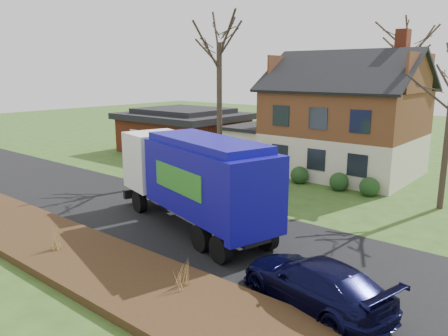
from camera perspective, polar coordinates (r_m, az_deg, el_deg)
The scene contains 12 objects.
ground at distance 20.66m, azimuth -6.86°, elevation -6.63°, with size 120.00×120.00×0.00m, color #2D4B19.
road at distance 20.66m, azimuth -6.86°, elevation -6.61°, with size 80.00×7.00×0.02m, color black.
mulch_verge at distance 17.64m, azimuth -19.62°, elevation -10.20°, with size 80.00×3.50×0.30m, color black.
main_house at distance 30.23m, azimuth 14.58°, elevation 6.96°, with size 12.95×8.95×9.26m.
ranch_house at distance 37.52m, azimuth -5.25°, elevation 4.91°, with size 9.80×8.20×3.70m.
garbage_truck at distance 18.72m, azimuth -3.90°, elevation -1.02°, with size 9.94×5.12×4.12m.
silver_sedan at distance 25.09m, azimuth -3.61°, elevation -1.26°, with size 1.65×4.74×1.56m, color #A9ACB0.
navy_wagon at distance 13.43m, azimuth 11.73°, elevation -14.42°, with size 2.01×4.94×1.43m, color black.
tree_front_west at distance 28.36m, azimuth -0.63°, elevation 18.59°, with size 3.98×3.98×11.83m.
tree_back at distance 38.48m, azimuth 23.10°, elevation 17.17°, with size 3.98×3.98×12.61m.
grass_clump_mid at distance 17.44m, azimuth -21.12°, elevation -8.33°, with size 0.35×0.29×0.97m.
grass_clump_east at distance 13.66m, azimuth -5.70°, elevation -13.60°, with size 0.35×0.29×0.89m.
Camera 1 is at (14.23, -13.37, 6.74)m, focal length 35.00 mm.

